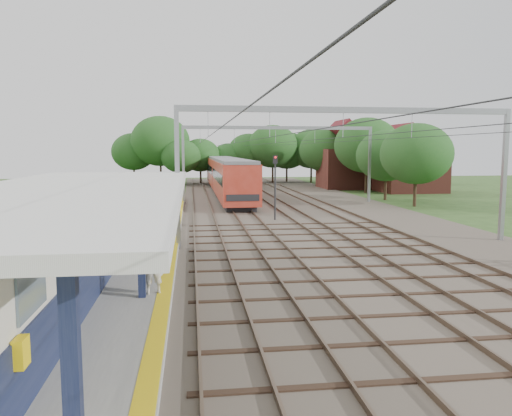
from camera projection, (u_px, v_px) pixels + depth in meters
ground at (406, 387)px, 10.31m from camera, size 160.00×160.00×0.00m
ballast_bed at (295, 210)px, 40.37m from camera, size 18.00×90.00×0.10m
platform at (124, 252)px, 23.12m from camera, size 5.00×52.00×0.35m
yellow_stripe at (173, 247)px, 23.38m from camera, size 0.45×52.00×0.01m
station_building at (48, 240)px, 15.83m from camera, size 3.41×18.00×3.40m
canopy at (75, 192)px, 14.80m from camera, size 6.40×20.00×3.44m
rail_tracks at (265, 209)px, 40.03m from camera, size 11.80×88.00×0.15m
catenary_system at (301, 141)px, 35.01m from camera, size 17.22×88.00×7.00m
tree_band at (252, 150)px, 66.50m from camera, size 31.72×30.88×8.82m
house_near at (410, 166)px, 57.97m from camera, size 7.00×6.12×7.89m
house_far at (352, 163)px, 63.21m from camera, size 8.00×6.12×8.66m
person at (152, 265)px, 15.69m from camera, size 0.77×0.60×1.86m
bicycle at (139, 234)px, 24.10m from camera, size 1.66×0.92×0.96m
train at (226, 174)px, 55.76m from camera, size 2.99×37.27×3.93m
signal_post at (275, 179)px, 34.02m from camera, size 0.33×0.29×4.51m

